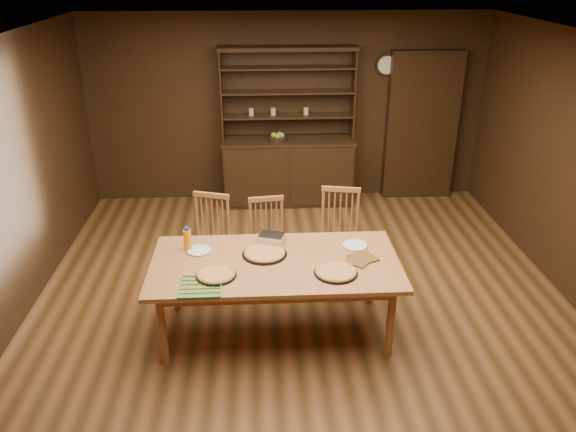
{
  "coord_description": "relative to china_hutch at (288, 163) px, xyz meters",
  "views": [
    {
      "loc": [
        -0.41,
        -4.72,
        3.25
      ],
      "look_at": [
        -0.13,
        0.4,
        0.86
      ],
      "focal_mm": 35.0,
      "sensor_mm": 36.0,
      "label": 1
    }
  ],
  "objects": [
    {
      "name": "floor",
      "position": [
        0.0,
        -2.75,
        -0.6
      ],
      "size": [
        6.0,
        6.0,
        0.0
      ],
      "primitive_type": "plane",
      "color": "brown",
      "rests_on": "ground"
    },
    {
      "name": "room_shell",
      "position": [
        0.0,
        -2.75,
        0.98
      ],
      "size": [
        6.0,
        6.0,
        6.0
      ],
      "color": "white",
      "rests_on": "floor"
    },
    {
      "name": "china_hutch",
      "position": [
        0.0,
        0.0,
        0.0
      ],
      "size": [
        1.84,
        0.52,
        2.17
      ],
      "color": "black",
      "rests_on": "floor"
    },
    {
      "name": "doorway",
      "position": [
        1.9,
        0.15,
        0.45
      ],
      "size": [
        1.0,
        0.18,
        2.1
      ],
      "primitive_type": "cube",
      "color": "black",
      "rests_on": "floor"
    },
    {
      "name": "wall_clock",
      "position": [
        1.35,
        0.2,
        1.3
      ],
      "size": [
        0.3,
        0.05,
        0.3
      ],
      "color": "black",
      "rests_on": "room_shell"
    },
    {
      "name": "dining_table",
      "position": [
        -0.28,
        -3.08,
        0.09
      ],
      "size": [
        2.23,
        1.12,
        0.75
      ],
      "color": "#C67F44",
      "rests_on": "floor"
    },
    {
      "name": "chair_left",
      "position": [
        -0.94,
        -2.16,
        -0.06
      ],
      "size": [
        0.51,
        0.5,
        1.01
      ],
      "rotation": [
        0.0,
        0.0,
        -0.31
      ],
      "color": "#BB6D40",
      "rests_on": "floor"
    },
    {
      "name": "chair_center",
      "position": [
        -0.34,
        -2.16,
        -0.09
      ],
      "size": [
        0.43,
        0.42,
        0.96
      ],
      "rotation": [
        0.0,
        0.0,
        0.12
      ],
      "color": "#BB6D40",
      "rests_on": "floor"
    },
    {
      "name": "chair_right",
      "position": [
        0.42,
        -2.17,
        -0.04
      ],
      "size": [
        0.5,
        0.48,
        1.05
      ],
      "rotation": [
        0.0,
        0.0,
        -0.18
      ],
      "color": "#BB6D40",
      "rests_on": "floor"
    },
    {
      "name": "pizza_left",
      "position": [
        -0.8,
        -3.3,
        0.17
      ],
      "size": [
        0.35,
        0.35,
        0.04
      ],
      "color": "black",
      "rests_on": "dining_table"
    },
    {
      "name": "pizza_right",
      "position": [
        0.23,
        -3.32,
        0.17
      ],
      "size": [
        0.38,
        0.38,
        0.04
      ],
      "color": "black",
      "rests_on": "dining_table"
    },
    {
      "name": "pizza_center",
      "position": [
        -0.38,
        -2.95,
        0.17
      ],
      "size": [
        0.41,
        0.41,
        0.04
      ],
      "color": "black",
      "rests_on": "dining_table"
    },
    {
      "name": "cooling_rack",
      "position": [
        -0.92,
        -3.47,
        0.16
      ],
      "size": [
        0.45,
        0.45,
        0.02
      ],
      "primitive_type": null,
      "rotation": [
        0.0,
        0.0,
        0.43
      ],
      "color": "green",
      "rests_on": "dining_table"
    },
    {
      "name": "plate_left",
      "position": [
        -0.99,
        -2.85,
        0.16
      ],
      "size": [
        0.23,
        0.23,
        0.02
      ],
      "color": "white",
      "rests_on": "dining_table"
    },
    {
      "name": "plate_right",
      "position": [
        0.48,
        -2.82,
        0.16
      ],
      "size": [
        0.24,
        0.24,
        0.02
      ],
      "color": "white",
      "rests_on": "dining_table"
    },
    {
      "name": "foil_dish",
      "position": [
        -0.31,
        -2.72,
        0.2
      ],
      "size": [
        0.27,
        0.23,
        0.09
      ],
      "primitive_type": "cube",
      "rotation": [
        0.0,
        0.0,
        -0.33
      ],
      "color": "white",
      "rests_on": "dining_table"
    },
    {
      "name": "juice_bottle",
      "position": [
        -1.09,
        -2.81,
        0.26
      ],
      "size": [
        0.08,
        0.08,
        0.23
      ],
      "color": "orange",
      "rests_on": "dining_table"
    },
    {
      "name": "pot_holder_a",
      "position": [
        0.51,
        -3.07,
        0.16
      ],
      "size": [
        0.29,
        0.29,
        0.02
      ],
      "primitive_type": "cube",
      "rotation": [
        0.0,
        0.0,
        0.46
      ],
      "color": "#AF1418",
      "rests_on": "dining_table"
    },
    {
      "name": "pot_holder_b",
      "position": [
        0.46,
        -3.12,
        0.16
      ],
      "size": [
        0.28,
        0.28,
        0.01
      ],
      "primitive_type": "cube",
      "rotation": [
        0.0,
        0.0,
        -0.67
      ],
      "color": "#AF1418",
      "rests_on": "dining_table"
    },
    {
      "name": "fruit_bowl",
      "position": [
        -0.15,
        -0.07,
        0.39
      ],
      "size": [
        0.26,
        0.26,
        0.12
      ],
      "color": "black",
      "rests_on": "china_hutch"
    }
  ]
}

